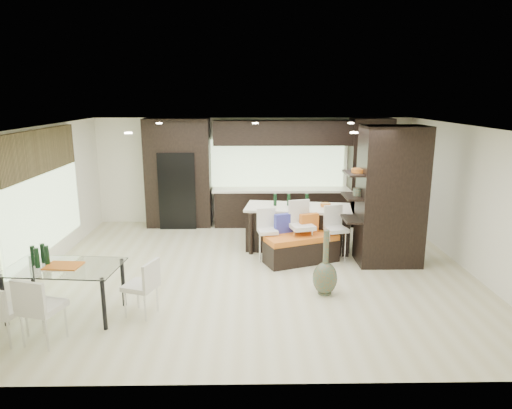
{
  "coord_description": "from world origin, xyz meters",
  "views": [
    {
      "loc": [
        -0.15,
        -8.13,
        3.25
      ],
      "look_at": [
        0.0,
        0.6,
        1.15
      ],
      "focal_mm": 32.0,
      "sensor_mm": 36.0,
      "label": 1
    }
  ],
  "objects_px": {
    "kitchen_island": "(298,227)",
    "chair_end": "(141,290)",
    "dining_table": "(66,291)",
    "stool_left": "(268,240)",
    "floor_vase": "(326,262)",
    "stool_mid": "(302,237)",
    "chair_far": "(6,315)",
    "bench": "(301,249)",
    "chair_near": "(43,312)",
    "stool_right": "(336,239)"
  },
  "relations": [
    {
      "from": "kitchen_island",
      "to": "stool_mid",
      "type": "relative_size",
      "value": 2.27
    },
    {
      "from": "stool_left",
      "to": "bench",
      "type": "distance_m",
      "value": 0.69
    },
    {
      "from": "stool_right",
      "to": "chair_near",
      "type": "relative_size",
      "value": 1.0
    },
    {
      "from": "bench",
      "to": "chair_near",
      "type": "distance_m",
      "value": 4.82
    },
    {
      "from": "kitchen_island",
      "to": "chair_near",
      "type": "xyz_separation_m",
      "value": [
        -3.8,
        -3.85,
        -0.02
      ]
    },
    {
      "from": "bench",
      "to": "chair_end",
      "type": "bearing_deg",
      "value": -161.6
    },
    {
      "from": "kitchen_island",
      "to": "dining_table",
      "type": "relative_size",
      "value": 1.37
    },
    {
      "from": "chair_near",
      "to": "chair_far",
      "type": "xyz_separation_m",
      "value": [
        -0.51,
        0.03,
        -0.06
      ]
    },
    {
      "from": "kitchen_island",
      "to": "chair_end",
      "type": "bearing_deg",
      "value": -122.63
    },
    {
      "from": "stool_right",
      "to": "chair_near",
      "type": "distance_m",
      "value": 5.43
    },
    {
      "from": "stool_right",
      "to": "chair_near",
      "type": "height_order",
      "value": "stool_right"
    },
    {
      "from": "stool_mid",
      "to": "floor_vase",
      "type": "distance_m",
      "value": 1.59
    },
    {
      "from": "floor_vase",
      "to": "chair_end",
      "type": "xyz_separation_m",
      "value": [
        -2.89,
        -0.7,
        -0.15
      ]
    },
    {
      "from": "bench",
      "to": "floor_vase",
      "type": "xyz_separation_m",
      "value": [
        0.22,
        -1.5,
        0.28
      ]
    },
    {
      "from": "dining_table",
      "to": "chair_end",
      "type": "height_order",
      "value": "chair_end"
    },
    {
      "from": "bench",
      "to": "chair_near",
      "type": "xyz_separation_m",
      "value": [
        -3.78,
        -2.98,
        0.17
      ]
    },
    {
      "from": "stool_mid",
      "to": "bench",
      "type": "xyz_separation_m",
      "value": [
        -0.02,
        -0.07,
        -0.21
      ]
    },
    {
      "from": "stool_left",
      "to": "floor_vase",
      "type": "relative_size",
      "value": 0.76
    },
    {
      "from": "kitchen_island",
      "to": "stool_right",
      "type": "xyz_separation_m",
      "value": [
        0.68,
        -0.78,
        -0.02
      ]
    },
    {
      "from": "chair_far",
      "to": "kitchen_island",
      "type": "bearing_deg",
      "value": 55.67
    },
    {
      "from": "kitchen_island",
      "to": "floor_vase",
      "type": "bearing_deg",
      "value": -76.38
    },
    {
      "from": "kitchen_island",
      "to": "bench",
      "type": "height_order",
      "value": "kitchen_island"
    },
    {
      "from": "stool_left",
      "to": "floor_vase",
      "type": "xyz_separation_m",
      "value": [
        0.89,
        -1.6,
        0.13
      ]
    },
    {
      "from": "chair_near",
      "to": "chair_far",
      "type": "relative_size",
      "value": 1.15
    },
    {
      "from": "kitchen_island",
      "to": "stool_left",
      "type": "xyz_separation_m",
      "value": [
        -0.68,
        -0.77,
        -0.04
      ]
    },
    {
      "from": "stool_left",
      "to": "stool_mid",
      "type": "relative_size",
      "value": 0.86
    },
    {
      "from": "stool_mid",
      "to": "bench",
      "type": "bearing_deg",
      "value": -117.37
    },
    {
      "from": "bench",
      "to": "floor_vase",
      "type": "relative_size",
      "value": 1.3
    },
    {
      "from": "kitchen_island",
      "to": "stool_left",
      "type": "distance_m",
      "value": 1.03
    },
    {
      "from": "chair_near",
      "to": "stool_right",
      "type": "bearing_deg",
      "value": 50.2
    },
    {
      "from": "stool_left",
      "to": "chair_end",
      "type": "bearing_deg",
      "value": -139.95
    },
    {
      "from": "kitchen_island",
      "to": "bench",
      "type": "relative_size",
      "value": 1.54
    },
    {
      "from": "kitchen_island",
      "to": "chair_near",
      "type": "height_order",
      "value": "kitchen_island"
    },
    {
      "from": "stool_right",
      "to": "bench",
      "type": "relative_size",
      "value": 0.62
    },
    {
      "from": "dining_table",
      "to": "chair_near",
      "type": "distance_m",
      "value": 0.78
    },
    {
      "from": "stool_right",
      "to": "floor_vase",
      "type": "distance_m",
      "value": 1.66
    },
    {
      "from": "stool_mid",
      "to": "kitchen_island",
      "type": "bearing_deg",
      "value": 74.9
    },
    {
      "from": "bench",
      "to": "dining_table",
      "type": "height_order",
      "value": "dining_table"
    },
    {
      "from": "bench",
      "to": "chair_end",
      "type": "height_order",
      "value": "chair_end"
    },
    {
      "from": "stool_mid",
      "to": "chair_near",
      "type": "xyz_separation_m",
      "value": [
        -3.8,
        -3.05,
        -0.05
      ]
    },
    {
      "from": "stool_mid",
      "to": "chair_end",
      "type": "height_order",
      "value": "stool_mid"
    },
    {
      "from": "kitchen_island",
      "to": "stool_mid",
      "type": "xyz_separation_m",
      "value": [
        -0.0,
        -0.8,
        0.03
      ]
    },
    {
      "from": "chair_near",
      "to": "stool_left",
      "type": "bearing_deg",
      "value": 60.48
    },
    {
      "from": "stool_left",
      "to": "bench",
      "type": "bearing_deg",
      "value": -17.83
    },
    {
      "from": "chair_far",
      "to": "chair_near",
      "type": "bearing_deg",
      "value": 10.56
    },
    {
      "from": "chair_far",
      "to": "chair_end",
      "type": "height_order",
      "value": "chair_end"
    },
    {
      "from": "chair_near",
      "to": "chair_end",
      "type": "height_order",
      "value": "chair_near"
    },
    {
      "from": "kitchen_island",
      "to": "chair_near",
      "type": "distance_m",
      "value": 5.41
    },
    {
      "from": "chair_end",
      "to": "chair_near",
      "type": "bearing_deg",
      "value": 144.58
    },
    {
      "from": "floor_vase",
      "to": "chair_near",
      "type": "relative_size",
      "value": 1.25
    }
  ]
}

